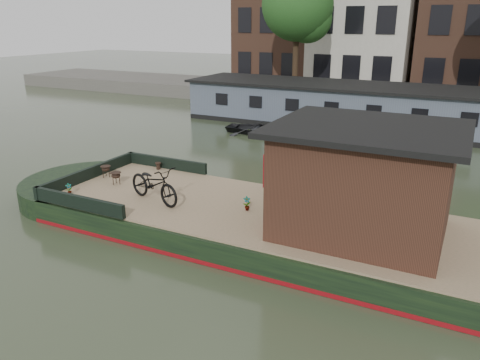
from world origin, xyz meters
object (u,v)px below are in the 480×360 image
at_px(bicycle, 154,184).
at_px(brazier_rear, 106,171).
at_px(brazier_front, 116,178).
at_px(cabin, 364,179).
at_px(dinghy, 259,126).
at_px(potted_plant_a, 247,203).

relative_size(bicycle, brazier_rear, 5.36).
relative_size(brazier_front, brazier_rear, 1.03).
bearing_deg(bicycle, cabin, -66.96).
distance_m(bicycle, brazier_front, 1.95).
height_order(cabin, dinghy, cabin).
height_order(cabin, brazier_rear, cabin).
xyz_separation_m(potted_plant_a, brazier_rear, (-4.99, 0.45, -0.01)).
xyz_separation_m(brazier_front, brazier_rear, (-0.72, 0.38, -0.00)).
xyz_separation_m(cabin, potted_plant_a, (-2.80, -0.10, -1.04)).
relative_size(potted_plant_a, dinghy, 0.11).
bearing_deg(dinghy, cabin, -151.21).
bearing_deg(brazier_front, dinghy, 90.87).
xyz_separation_m(cabin, dinghy, (-7.22, 10.34, -1.54)).
relative_size(potted_plant_a, brazier_rear, 1.06).
bearing_deg(bicycle, dinghy, 26.38).
bearing_deg(brazier_rear, cabin, -2.58).
bearing_deg(dinghy, brazier_front, 174.74).
height_order(potted_plant_a, dinghy, potted_plant_a).
bearing_deg(brazier_front, cabin, 0.23).
xyz_separation_m(bicycle, brazier_rear, (-2.55, 0.98, -0.32)).
height_order(cabin, brazier_front, cabin).
distance_m(potted_plant_a, dinghy, 11.35).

